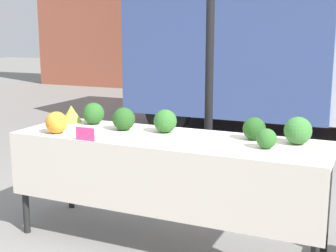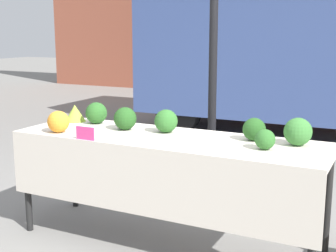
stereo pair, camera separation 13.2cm
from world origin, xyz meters
name	(u,v)px [view 2 (the right image)]	position (x,y,z in m)	size (l,w,h in m)	color
ground_plane	(168,242)	(0.00, 0.00, 0.00)	(40.00, 40.00, 0.00)	gray
tent_pole	(213,79)	(0.04, 0.77, 1.15)	(0.07, 0.07, 2.31)	black
parked_truck	(280,40)	(-0.26, 4.38, 1.42)	(4.36, 2.09, 2.72)	#384C84
market_table	(164,153)	(0.00, -0.06, 0.71)	(2.28, 0.71, 0.81)	beige
orange_cauliflower	(58,122)	(-0.80, -0.23, 0.89)	(0.16, 0.16, 0.16)	orange
romanesco_head	(75,113)	(-0.96, 0.18, 0.88)	(0.18, 0.18, 0.14)	#93B238
broccoli_head_0	(298,132)	(0.88, 0.15, 0.90)	(0.19, 0.19, 0.19)	#387533
broccoli_head_1	(265,139)	(0.72, -0.05, 0.87)	(0.13, 0.13, 0.13)	#2D6628
broccoli_head_2	(254,129)	(0.58, 0.16, 0.89)	(0.16, 0.16, 0.16)	#23511E
broccoli_head_3	(125,119)	(-0.41, 0.08, 0.90)	(0.18, 0.18, 0.18)	#23511E
broccoli_head_4	(166,121)	(-0.08, 0.13, 0.90)	(0.17, 0.17, 0.17)	#2D6628
broccoli_head_5	(96,113)	(-0.75, 0.19, 0.90)	(0.18, 0.18, 0.18)	#285B23
price_sign	(85,133)	(-0.47, -0.34, 0.86)	(0.15, 0.01, 0.09)	#E53D84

